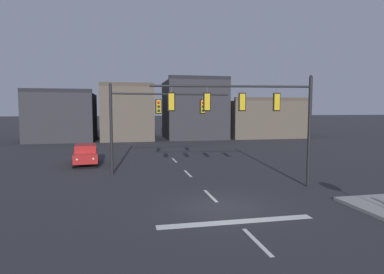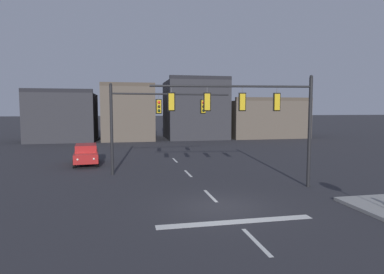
{
  "view_description": "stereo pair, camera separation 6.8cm",
  "coord_description": "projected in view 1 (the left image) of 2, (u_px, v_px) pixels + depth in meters",
  "views": [
    {
      "loc": [
        -4.36,
        -14.08,
        4.47
      ],
      "look_at": [
        -0.78,
        2.88,
        2.98
      ],
      "focal_mm": 30.82,
      "sensor_mm": 36.0,
      "label": 1
    },
    {
      "loc": [
        -4.3,
        -14.09,
        4.47
      ],
      "look_at": [
        -0.78,
        2.88,
        2.98
      ],
      "focal_mm": 30.82,
      "sensor_mm": 36.0,
      "label": 2
    }
  ],
  "objects": [
    {
      "name": "ground_plane",
      "position": [
        222.0,
        207.0,
        15.0
      ],
      "size": [
        400.0,
        400.0,
        0.0
      ],
      "primitive_type": "plane",
      "color": "#2B2B30"
    },
    {
      "name": "lane_centreline",
      "position": [
        210.0,
        196.0,
        16.95
      ],
      "size": [
        0.16,
        26.4,
        0.01
      ],
      "color": "silver",
      "rests_on": "ground"
    },
    {
      "name": "stop_bar_paint",
      "position": [
        237.0,
        222.0,
        13.05
      ],
      "size": [
        6.4,
        0.5,
        0.01
      ],
      "primitive_type": "cube",
      "color": "silver",
      "rests_on": "ground"
    },
    {
      "name": "signal_mast_far_side",
      "position": [
        150.0,
        114.0,
        22.64
      ],
      "size": [
        8.42,
        0.59,
        6.19
      ],
      "color": "black",
      "rests_on": "ground"
    },
    {
      "name": "building_row",
      "position": [
        180.0,
        115.0,
        50.41
      ],
      "size": [
        40.42,
        12.63,
        9.05
      ],
      "color": "#2D2D33",
      "rests_on": "ground"
    },
    {
      "name": "signal_mast_near_side",
      "position": [
        253.0,
        109.0,
        18.32
      ],
      "size": [
        9.03,
        1.3,
        6.36
      ],
      "color": "black",
      "rests_on": "ground"
    },
    {
      "name": "car_lot_nearside",
      "position": [
        86.0,
        154.0,
        26.43
      ],
      "size": [
        2.23,
        4.57,
        1.61
      ],
      "color": "#A81E1E",
      "rests_on": "ground"
    }
  ]
}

